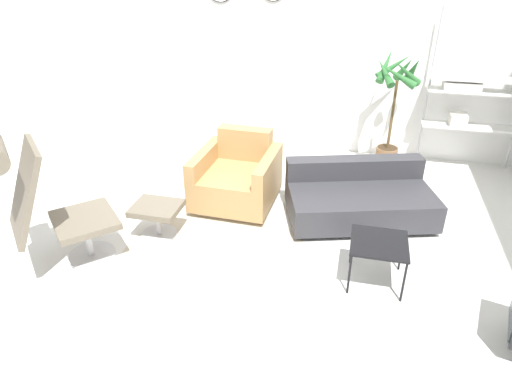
{
  "coord_description": "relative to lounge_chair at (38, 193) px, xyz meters",
  "views": [
    {
      "loc": [
        1.11,
        -3.48,
        2.57
      ],
      "look_at": [
        0.24,
        0.19,
        0.55
      ],
      "focal_mm": 32.0,
      "sensor_mm": 36.0,
      "label": 1
    }
  ],
  "objects": [
    {
      "name": "lounge_chair",
      "position": [
        0.0,
        0.0,
        0.0
      ],
      "size": [
        1.04,
        1.04,
        1.29
      ],
      "rotation": [
        0.0,
        0.0,
        -0.78
      ],
      "color": "#BCBCC1",
      "rests_on": "ground_plane"
    },
    {
      "name": "ottoman",
      "position": [
        0.7,
        0.7,
        -0.51
      ],
      "size": [
        0.46,
        0.39,
        0.35
      ],
      "color": "#BCBCC1",
      "rests_on": "ground_plane"
    },
    {
      "name": "wall_back",
      "position": [
        1.44,
        3.38,
        0.64
      ],
      "size": [
        12.0,
        0.09,
        2.8
      ],
      "color": "white",
      "rests_on": "ground_plane"
    },
    {
      "name": "couch_low",
      "position": [
        2.63,
        1.53,
        -0.55
      ],
      "size": [
        1.67,
        1.24,
        0.57
      ],
      "rotation": [
        0.0,
        0.0,
        3.44
      ],
      "color": "black",
      "rests_on": "ground_plane"
    },
    {
      "name": "side_table",
      "position": [
        2.83,
        0.47,
        -0.39
      ],
      "size": [
        0.47,
        0.47,
        0.41
      ],
      "color": "black",
      "rests_on": "ground_plane"
    },
    {
      "name": "armchair_red",
      "position": [
        1.29,
        1.55,
        -0.47
      ],
      "size": [
        0.89,
        0.93,
        0.78
      ],
      "rotation": [
        0.0,
        0.0,
        3.1
      ],
      "color": "silver",
      "rests_on": "ground_plane"
    },
    {
      "name": "round_rug",
      "position": [
        1.38,
        0.43,
        -0.76
      ],
      "size": [
        1.81,
        1.81,
        0.01
      ],
      "color": "#BCB29E",
      "rests_on": "ground_plane"
    },
    {
      "name": "ground_plane",
      "position": [
        1.44,
        0.64,
        -0.76
      ],
      "size": [
        12.0,
        12.0,
        0.0
      ],
      "primitive_type": "plane",
      "color": "silver"
    },
    {
      "name": "shelf_unit",
      "position": [
        3.85,
        3.12,
        0.17
      ],
      "size": [
        1.19,
        0.28,
        1.98
      ],
      "color": "#BCBCC1",
      "rests_on": "ground_plane"
    },
    {
      "name": "potted_plant",
      "position": [
        2.94,
        2.91,
        0.03
      ],
      "size": [
        0.58,
        0.59,
        1.51
      ],
      "color": "brown",
      "rests_on": "ground_plane"
    }
  ]
}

